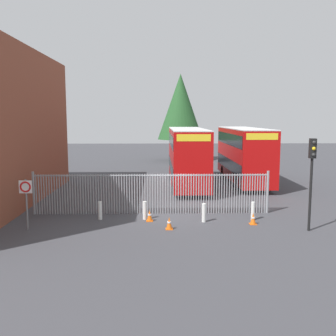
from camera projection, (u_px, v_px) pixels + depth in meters
The scene contains 14 objects.
ground_plane at pixel (167, 187), 28.94m from camera, with size 100.00×100.00×0.00m, color #3D3D42.
palisade_fence at pixel (151, 192), 20.83m from camera, with size 12.92×0.14×2.35m.
double_decker_bus_near_gate at pixel (187, 155), 29.21m from camera, with size 2.54×10.81×4.42m.
double_decker_bus_behind_fence_left at pixel (244, 153), 30.81m from camera, with size 2.54×10.81×4.42m.
bollard_near_left at pixel (100, 211), 19.69m from camera, with size 0.20×0.20×0.95m, color silver.
bollard_center_front at pixel (145, 210), 19.72m from camera, with size 0.20×0.20×0.95m, color silver.
bollard_near_right at pixel (204, 213), 19.23m from camera, with size 0.20×0.20×0.95m, color silver.
bollard_far_right at pixel (253, 211), 19.61m from camera, with size 0.20×0.20×0.95m, color silver.
traffic_cone_by_gate at pixel (253, 219), 18.81m from camera, with size 0.34×0.34×0.59m.
traffic_cone_mid_forecourt at pixel (150, 216), 19.40m from camera, with size 0.34×0.34×0.59m.
traffic_cone_near_kerb at pixel (169, 223), 17.98m from camera, with size 0.34×0.34×0.59m.
speed_limit_sign_post at pixel (26, 193), 17.72m from camera, with size 0.60×0.14×2.40m.
traffic_light_kerbside at pixel (312, 167), 17.40m from camera, with size 0.28×0.33×4.30m.
tree_tall_back at pixel (180, 107), 45.97m from camera, with size 5.47×5.47×10.47m.
Camera 1 is at (-0.57, -20.50, 5.22)m, focal length 40.82 mm.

